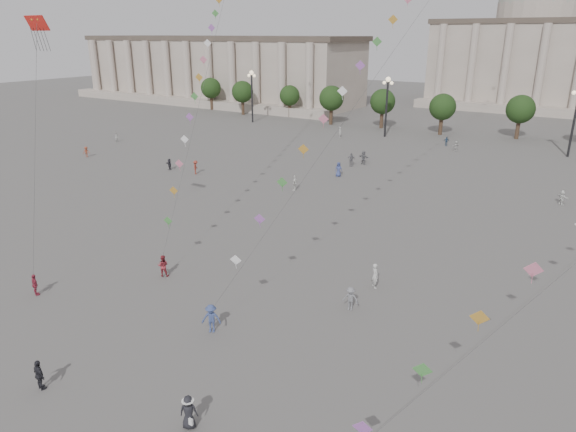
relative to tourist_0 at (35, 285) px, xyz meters
The scene contains 28 objects.
ground 12.86m from the tourist_0, ahead, with size 360.00×360.00×0.00m, color #575552.
hall_west 113.02m from the tourist_0, 123.46° to the left, with size 84.00×26.22×17.20m.
hall_central 130.73m from the tourist_0, 84.34° to the left, with size 48.30×34.30×35.50m.
tree_row 79.36m from the tourist_0, 80.68° to the left, with size 137.12×5.12×8.00m.
lamp_post_far_west 77.48m from the tourist_0, 114.62° to the left, with size 2.00×0.90×10.65m.
lamp_post_mid_west 70.52m from the tourist_0, 91.77° to the left, with size 2.00×0.90×10.65m.
lamp_post_mid_east 75.78m from the tourist_0, 68.37° to the left, with size 2.00×0.90×10.65m.
person_crowd_0 68.87m from the tourist_0, 81.90° to the left, with size 0.90×0.38×1.54m, color #2F4B6A.
person_crowd_1 56.69m from the tourist_0, 134.35° to the left, with size 0.82×0.64×1.68m, color silver.
person_crowd_2 45.66m from the tourist_0, 138.59° to the left, with size 1.05×0.60×1.62m, color brown.
person_crowd_4 65.92m from the tourist_0, 79.31° to the left, with size 1.52×0.48×1.64m, color silver.
person_crowd_6 22.63m from the tourist_0, 27.29° to the left, with size 1.10×0.63×1.71m, color slate.
person_crowd_7 52.81m from the tourist_0, 55.79° to the left, with size 1.53×0.49×1.65m, color white.
person_crowd_10 65.60m from the tourist_0, 97.62° to the left, with size 0.70×0.46×1.93m, color #BBBBB6.
person_crowd_12 48.97m from the tourist_0, 86.04° to the left, with size 1.79×0.57×1.93m, color slate.
person_crowd_13 24.76m from the tourist_0, 35.37° to the left, with size 0.71×0.46×1.94m, color beige.
person_crowd_16 46.93m from the tourist_0, 87.11° to the left, with size 1.13×0.47×1.94m, color slate.
person_crowd_17 34.45m from the tourist_0, 112.82° to the left, with size 1.19×0.69×1.85m, color maroon.
person_crowd_19 32.45m from the tourist_0, 86.60° to the left, with size 1.09×0.45×1.86m, color white.
person_crowd_20 36.21m from the tourist_0, 119.75° to the left, with size 1.44×0.46×1.55m, color #232228.
person_crowd_21 41.08m from the tourist_0, 85.21° to the left, with size 0.94×0.61×1.92m, color #3A4682.
tourist_0 is the anchor object (origin of this frame).
tourist_4 11.62m from the tourist_0, 31.34° to the right, with size 1.03×0.43×1.76m, color black.
kite_flyer_0 9.09m from the tourist_0, 52.69° to the left, with size 0.85×0.66×1.74m, color maroon.
kite_flyer_1 14.27m from the tourist_0, 12.72° to the left, with size 1.24×0.71×1.92m, color #364579.
hat_person 18.94m from the tourist_0, 11.82° to the right, with size 1.03×0.92×1.77m.
dragon_kite 17.81m from the tourist_0, 116.87° to the left, with size 2.37×2.75×17.95m.
kite_train_west 34.67m from the tourist_0, 100.17° to the left, with size 20.12×38.41×56.44m.
Camera 1 is at (20.41, -18.25, 17.95)m, focal length 32.00 mm.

